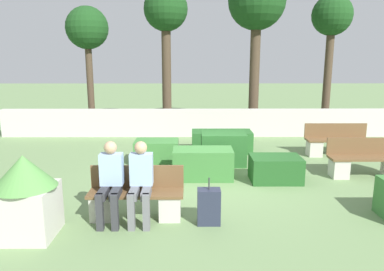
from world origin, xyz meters
The scene contains 18 objects.
ground_plane centered at (0.00, 0.00, 0.00)m, with size 60.00×60.00×0.00m, color #6B8956.
perimeter_wall centered at (0.00, 4.61, 0.47)m, with size 13.90×0.30×0.95m.
bench_front centered at (-1.39, -2.09, 0.33)m, with size 1.62×0.49×0.88m.
bench_left_side centered at (3.59, 0.13, 0.34)m, with size 1.70×0.48×0.88m.
bench_right_side centered at (3.66, 2.02, 0.34)m, with size 1.76×0.49×0.88m.
person_seated_man centered at (-1.28, -2.23, 0.76)m, with size 0.38×0.64×1.36m.
person_seated_woman centered at (-1.78, -2.23, 0.76)m, with size 0.38×0.64×1.36m.
hedge_block_near_left centered at (1.44, -0.16, 0.28)m, with size 1.11×0.77×0.56m.
hedge_block_near_right centered at (-1.33, 1.22, 0.31)m, with size 1.11×0.74×0.62m.
hedge_block_mid_left centered at (0.46, 2.44, 0.31)m, with size 1.73×0.79×0.61m.
hedge_block_far_left centered at (-0.17, 0.05, 0.34)m, with size 1.35×0.72×0.68m.
hedge_block_far_right centered at (0.39, 1.16, 0.41)m, with size 1.13×0.76×0.82m.
planter_corner_left centered at (-2.97, -2.75, 0.69)m, with size 0.96×0.96×1.29m.
suitcase centered at (-0.15, -2.34, 0.30)m, with size 0.38×0.25×0.80m.
tree_leftmost centered at (-4.26, 6.18, 3.65)m, with size 1.56×1.56×4.54m.
tree_center_left centered at (-1.37, 6.49, 4.22)m, with size 1.65×1.65×5.29m.
tree_center_right centered at (1.98, 6.18, 4.56)m, with size 2.11×2.11×5.77m.
tree_rightmost centered at (4.83, 6.36, 4.01)m, with size 1.50×1.50×4.98m.
Camera 1 is at (-0.46, -8.15, 2.75)m, focal length 35.00 mm.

